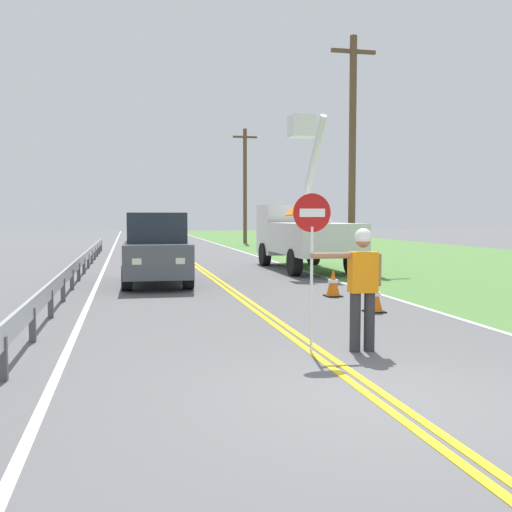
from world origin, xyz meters
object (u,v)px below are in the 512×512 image
stop_sign_paddle (312,237)px  oncoming_suv_nearest (156,248)px  flagger_worker (362,281)px  traffic_cone_mid (333,283)px  utility_pole_near (352,148)px  utility_bucket_truck (302,231)px  utility_pole_mid (245,184)px  traffic_cone_lead (374,296)px

stop_sign_paddle → oncoming_suv_nearest: bearing=100.7°
flagger_worker → traffic_cone_mid: (1.63, 5.80, -0.71)m
stop_sign_paddle → traffic_cone_mid: (2.40, 5.77, -1.37)m
utility_pole_near → traffic_cone_mid: bearing=-114.2°
flagger_worker → stop_sign_paddle: size_ratio=0.78×
utility_bucket_truck → utility_pole_mid: size_ratio=0.81×
utility_pole_near → traffic_cone_lead: utility_pole_near is taller
stop_sign_paddle → utility_bucket_truck: (3.86, 13.41, -0.28)m
utility_bucket_truck → traffic_cone_mid: bearing=-100.9°
traffic_cone_mid → utility_pole_mid: bearing=83.1°
flagger_worker → traffic_cone_lead: flagger_worker is taller
traffic_cone_lead → traffic_cone_mid: 2.49m
flagger_worker → utility_pole_mid: (5.17, 35.06, 3.35)m
traffic_cone_lead → oncoming_suv_nearest: bearing=124.3°
flagger_worker → oncoming_suv_nearest: oncoming_suv_nearest is taller
utility_pole_mid → traffic_cone_lead: size_ratio=12.03×
utility_pole_near → utility_pole_mid: 21.15m
oncoming_suv_nearest → utility_bucket_truck: bearing=35.2°
utility_pole_mid → traffic_cone_mid: (-3.54, -29.26, -4.06)m
stop_sign_paddle → utility_pole_near: size_ratio=0.26×
flagger_worker → stop_sign_paddle: bearing=177.9°
flagger_worker → utility_bucket_truck: 13.80m
traffic_cone_lead → traffic_cone_mid: bearing=90.4°
flagger_worker → traffic_cone_lead: bearing=63.6°
utility_bucket_truck → oncoming_suv_nearest: (-5.65, -3.99, -0.36)m
oncoming_suv_nearest → utility_pole_near: size_ratio=0.52×
oncoming_suv_nearest → utility_pole_mid: utility_pole_mid is taller
stop_sign_paddle → utility_pole_near: 15.43m
oncoming_suv_nearest → utility_pole_near: utility_pole_near is taller
utility_bucket_truck → utility_pole_near: bearing=12.3°
flagger_worker → stop_sign_paddle: stop_sign_paddle is taller
utility_pole_near → traffic_cone_mid: 9.90m
oncoming_suv_nearest → traffic_cone_mid: size_ratio=6.63×
utility_bucket_truck → utility_pole_mid: utility_pole_mid is taller
utility_pole_mid → traffic_cone_mid: bearing=-96.9°
oncoming_suv_nearest → traffic_cone_mid: (4.18, -3.65, -0.72)m
stop_sign_paddle → flagger_worker: bearing=-2.1°
utility_bucket_truck → flagger_worker: bearing=-103.0°
flagger_worker → utility_pole_mid: size_ratio=0.22×
utility_bucket_truck → traffic_cone_lead: size_ratio=9.75×
traffic_cone_lead → flagger_worker: bearing=-116.4°
flagger_worker → traffic_cone_lead: size_ratio=2.61×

